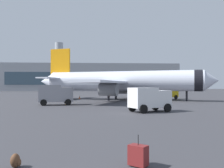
{
  "coord_description": "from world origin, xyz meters",
  "views": [
    {
      "loc": [
        0.02,
        -3.89,
        2.82
      ],
      "look_at": [
        2.15,
        26.86,
        3.0
      ],
      "focal_mm": 40.47,
      "sensor_mm": 36.0,
      "label": 1
    }
  ],
  "objects": [
    {
      "name": "rolling_suitcase",
      "position": [
        1.54,
        4.82,
        0.39
      ],
      "size": [
        0.75,
        0.72,
        1.1
      ],
      "color": "maroon",
      "rests_on": "ground"
    },
    {
      "name": "safety_cone_mid",
      "position": [
        -3.21,
        50.5,
        0.33
      ],
      "size": [
        0.44,
        0.44,
        0.67
      ],
      "color": "#F2590C",
      "rests_on": "ground"
    },
    {
      "name": "airplane_at_gate",
      "position": [
        5.15,
        44.85,
        3.66
      ],
      "size": [
        34.39,
        31.52,
        10.5
      ],
      "color": "silver",
      "rests_on": "ground"
    },
    {
      "name": "traveller_backpack",
      "position": [
        -2.68,
        4.98,
        0.23
      ],
      "size": [
        0.36,
        0.4,
        0.48
      ],
      "color": "brown",
      "rests_on": "ground"
    },
    {
      "name": "fuel_truck",
      "position": [
        13.98,
        46.07,
        1.77
      ],
      "size": [
        6.35,
        5.25,
        3.2
      ],
      "color": "yellow",
      "rests_on": "ground"
    },
    {
      "name": "service_truck",
      "position": [
        -5.66,
        32.98,
        1.61
      ],
      "size": [
        5.12,
        3.26,
        2.9
      ],
      "color": "gray",
      "rests_on": "ground"
    },
    {
      "name": "safety_cone_near",
      "position": [
        10.26,
        51.19,
        0.34
      ],
      "size": [
        0.44,
        0.44,
        0.69
      ],
      "color": "#F2590C",
      "rests_on": "ground"
    },
    {
      "name": "terminal_building",
      "position": [
        -1.47,
        135.0,
        7.18
      ],
      "size": [
        90.22,
        23.76,
        26.17
      ],
      "color": "gray",
      "rests_on": "ground"
    },
    {
      "name": "cargo_van",
      "position": [
        5.86,
        22.7,
        1.45
      ],
      "size": [
        4.83,
        3.73,
        2.6
      ],
      "color": "white",
      "rests_on": "ground"
    }
  ]
}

